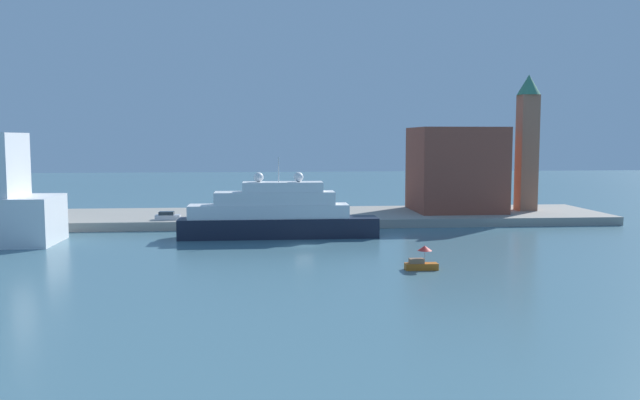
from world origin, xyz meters
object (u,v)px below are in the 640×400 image
(person_figure, at_px, (203,215))
(mooring_bollard, at_px, (312,217))
(large_yacht, at_px, (276,215))
(bell_tower, at_px, (527,138))
(small_motorboat, at_px, (421,261))
(harbor_building, at_px, (456,169))
(parked_car, at_px, (168,216))

(person_figure, distance_m, mooring_bollard, 17.87)
(large_yacht, height_order, mooring_bollard, large_yacht)
(bell_tower, bearing_deg, small_motorboat, -124.15)
(large_yacht, bearing_deg, person_figure, 135.87)
(small_motorboat, bearing_deg, mooring_bollard, 105.28)
(harbor_building, xyz_separation_m, person_figure, (-44.90, -8.99, -6.81))
(bell_tower, bearing_deg, large_yacht, -156.81)
(large_yacht, xyz_separation_m, small_motorboat, (15.69, -25.30, -2.32))
(harbor_building, xyz_separation_m, mooring_bollard, (-27.09, -10.52, -7.20))
(mooring_bollard, bearing_deg, large_yacht, -121.83)
(large_yacht, distance_m, harbor_building, 39.35)
(small_motorboat, bearing_deg, bell_tower, 55.85)
(bell_tower, bearing_deg, harbor_building, 177.82)
(parked_car, xyz_separation_m, mooring_bollard, (23.55, -1.67, -0.17))
(harbor_building, xyz_separation_m, parked_car, (-50.65, -8.84, -7.03))
(harbor_building, relative_size, mooring_bollard, 19.13)
(large_yacht, height_order, person_figure, large_yacht)
(bell_tower, distance_m, mooring_bollard, 43.42)
(small_motorboat, distance_m, bell_tower, 56.26)
(large_yacht, xyz_separation_m, parked_car, (-17.45, 11.50, -1.31))
(large_yacht, relative_size, parked_car, 7.36)
(harbor_building, distance_m, parked_car, 51.89)
(harbor_building, bearing_deg, person_figure, -168.68)
(large_yacht, distance_m, bell_tower, 51.68)
(large_yacht, relative_size, harbor_building, 1.91)
(small_motorboat, relative_size, mooring_bollard, 4.55)
(small_motorboat, relative_size, harbor_building, 0.24)
(large_yacht, bearing_deg, parked_car, 146.62)
(small_motorboat, bearing_deg, large_yacht, 121.81)
(large_yacht, distance_m, mooring_bollard, 11.66)
(bell_tower, xyz_separation_m, parked_car, (-63.77, -8.35, -12.78))
(large_yacht, relative_size, small_motorboat, 8.01)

